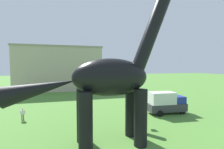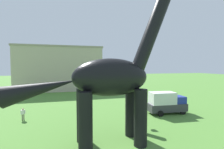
{
  "view_description": "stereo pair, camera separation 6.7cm",
  "coord_description": "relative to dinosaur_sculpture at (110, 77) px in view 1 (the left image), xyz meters",
  "views": [
    {
      "loc": [
        -3.95,
        -9.74,
        7.08
      ],
      "look_at": [
        0.28,
        5.48,
        6.22
      ],
      "focal_mm": 25.92,
      "sensor_mm": 36.0,
      "label": 1
    },
    {
      "loc": [
        -3.89,
        -9.75,
        7.08
      ],
      "look_at": [
        0.28,
        5.48,
        6.22
      ],
      "focal_mm": 25.92,
      "sensor_mm": 36.0,
      "label": 2
    }
  ],
  "objects": [
    {
      "name": "kite_mid_left",
      "position": [
        12.57,
        20.53,
        1.71
      ],
      "size": [
        0.59,
        0.59,
        0.82
      ],
      "color": "#19B2B7"
    },
    {
      "name": "parked_box_truck",
      "position": [
        10.35,
        6.73,
        -4.39
      ],
      "size": [
        5.75,
        2.55,
        3.2
      ],
      "rotation": [
        0.0,
        0.0,
        -0.08
      ],
      "color": "#38383D",
      "rests_on": "ground_plane"
    },
    {
      "name": "dinosaur_sculpture",
      "position": [
        0.0,
        0.0,
        0.0
      ],
      "size": [
        15.97,
        3.38,
        16.69
      ],
      "rotation": [
        0.0,
        0.0,
        -0.03
      ],
      "color": "black",
      "rests_on": "ground_plane"
    },
    {
      "name": "kite_far_right",
      "position": [
        3.04,
        4.94,
        -1.45
      ],
      "size": [
        2.68,
        2.56,
        0.76
      ],
      "color": "purple"
    },
    {
      "name": "person_photographer",
      "position": [
        -9.32,
        9.06,
        -5.08
      ],
      "size": [
        0.59,
        0.26,
        1.58
      ],
      "rotation": [
        0.0,
        0.0,
        6.25
      ],
      "color": "#6B6056",
      "rests_on": "ground_plane"
    },
    {
      "name": "background_building_block",
      "position": [
        -5.67,
        35.83,
        0.25
      ],
      "size": [
        23.55,
        9.77,
        12.54
      ],
      "color": "#B7A893",
      "rests_on": "ground_plane"
    }
  ]
}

